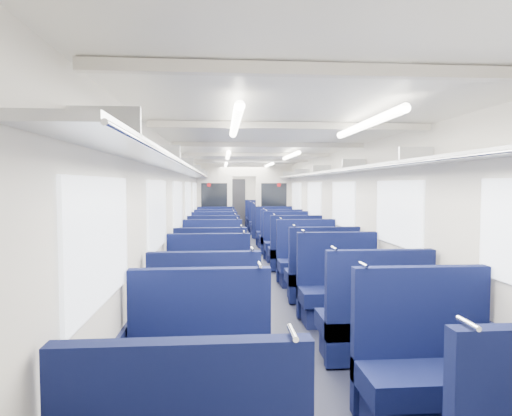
{
  "coord_description": "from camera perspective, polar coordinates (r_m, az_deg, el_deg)",
  "views": [
    {
      "loc": [
        -0.67,
        -10.13,
        1.75
      ],
      "look_at": [
        0.24,
        1.36,
        1.14
      ],
      "focal_mm": 30.67,
      "sensor_mm": 36.0,
      "label": 1
    }
  ],
  "objects": [
    {
      "name": "seat_13",
      "position": [
        9.04,
        5.08,
        -5.82
      ],
      "size": [
        1.05,
        0.58,
        1.17
      ],
      "color": "#0D1440",
      "rests_on": "floor"
    },
    {
      "name": "wall_left",
      "position": [
        10.17,
        -8.66,
        -0.24
      ],
      "size": [
        0.02,
        18.0,
        2.35
      ],
      "primitive_type": "cube",
      "color": "beige",
      "rests_on": "floor"
    },
    {
      "name": "seat_4",
      "position": [
        4.39,
        -6.64,
        -15.45
      ],
      "size": [
        1.05,
        0.58,
        1.17
      ],
      "color": "#0D1440",
      "rests_on": "floor"
    },
    {
      "name": "seat_2",
      "position": [
        3.37,
        -7.36,
        -21.34
      ],
      "size": [
        1.05,
        0.58,
        1.17
      ],
      "color": "#0D1440",
      "rests_on": "floor"
    },
    {
      "name": "seat_6",
      "position": [
        5.54,
        -6.18,
        -11.51
      ],
      "size": [
        1.05,
        0.58,
        1.17
      ],
      "color": "#0D1440",
      "rests_on": "floor"
    },
    {
      "name": "seat_9",
      "position": [
        6.71,
        8.57,
        -8.96
      ],
      "size": [
        1.05,
        0.58,
        1.17
      ],
      "color": "#0D1440",
      "rests_on": "floor"
    },
    {
      "name": "seat_12",
      "position": [
        8.98,
        -5.54,
        -5.89
      ],
      "size": [
        1.05,
        0.58,
        1.17
      ],
      "color": "#0D1440",
      "rests_on": "floor"
    },
    {
      "name": "seat_20",
      "position": [
        14.31,
        -5.17,
        -2.55
      ],
      "size": [
        1.05,
        0.58,
        1.17
      ],
      "color": "#0D1440",
      "rests_on": "floor"
    },
    {
      "name": "bulkhead",
      "position": [
        12.85,
        -1.56,
        0.73
      ],
      "size": [
        2.8,
        0.1,
        2.35
      ],
      "color": "beige",
      "rests_on": "floor"
    },
    {
      "name": "seat_11",
      "position": [
        7.78,
        6.69,
        -7.28
      ],
      "size": [
        1.05,
        0.58,
        1.17
      ],
      "color": "#0D1440",
      "rests_on": "floor"
    },
    {
      "name": "seat_23",
      "position": [
        15.6,
        0.99,
        -2.08
      ],
      "size": [
        1.05,
        0.58,
        1.17
      ],
      "color": "#0D1440",
      "rests_on": "floor"
    },
    {
      "name": "seat_21",
      "position": [
        14.34,
        1.48,
        -2.53
      ],
      "size": [
        1.05,
        0.58,
        1.17
      ],
      "color": "#0D1440",
      "rests_on": "floor"
    },
    {
      "name": "luggage_rack_right",
      "position": [
        10.31,
        5.99,
        4.26
      ],
      "size": [
        0.36,
        17.4,
        0.18
      ],
      "color": "#B2B5BA",
      "rests_on": "wall_right"
    },
    {
      "name": "seat_27",
      "position": [
        17.8,
        0.3,
        -1.44
      ],
      "size": [
        1.05,
        0.58,
        1.17
      ],
      "color": "#0D1440",
      "rests_on": "floor"
    },
    {
      "name": "seat_17",
      "position": [
        11.14,
        3.23,
        -4.14
      ],
      "size": [
        1.05,
        0.58,
        1.17
      ],
      "color": "#0D1440",
      "rests_on": "floor"
    },
    {
      "name": "seat_10",
      "position": [
        7.73,
        -5.71,
        -7.34
      ],
      "size": [
        1.05,
        0.58,
        1.17
      ],
      "color": "#0D1440",
      "rests_on": "floor"
    },
    {
      "name": "seat_7",
      "position": [
        5.78,
        10.82,
        -10.93
      ],
      "size": [
        1.05,
        0.58,
        1.17
      ],
      "color": "#0D1440",
      "rests_on": "floor"
    },
    {
      "name": "ceiling",
      "position": [
        10.17,
        -0.77,
        6.42
      ],
      "size": [
        2.8,
        18.0,
        0.01
      ],
      "primitive_type": "cube",
      "color": "white",
      "rests_on": "wall_left"
    },
    {
      "name": "seat_15",
      "position": [
        10.16,
        4.0,
        -4.84
      ],
      "size": [
        1.05,
        0.58,
        1.17
      ],
      "color": "#0D1440",
      "rests_on": "floor"
    },
    {
      "name": "seat_5",
      "position": [
        4.62,
        15.11,
        -14.58
      ],
      "size": [
        1.05,
        0.58,
        1.17
      ],
      "color": "#0D1440",
      "rests_on": "floor"
    },
    {
      "name": "seat_3",
      "position": [
        3.64,
        21.52,
        -19.66
      ],
      "size": [
        1.05,
        0.58,
        1.17
      ],
      "color": "#0D1440",
      "rests_on": "floor"
    },
    {
      "name": "ceiling_fittings",
      "position": [
        9.91,
        -0.67,
        6.16
      ],
      "size": [
        2.7,
        16.06,
        0.11
      ],
      "color": "beige",
      "rests_on": "ceiling"
    },
    {
      "name": "seat_22",
      "position": [
        15.49,
        -5.13,
        -2.12
      ],
      "size": [
        1.05,
        0.58,
        1.17
      ],
      "color": "#0D1440",
      "rests_on": "floor"
    },
    {
      "name": "seat_14",
      "position": [
        9.95,
        -5.45,
        -5.01
      ],
      "size": [
        1.05,
        0.58,
        1.17
      ],
      "color": "#0D1440",
      "rests_on": "floor"
    },
    {
      "name": "wall_right",
      "position": [
        10.36,
        6.99,
        -0.17
      ],
      "size": [
        0.02,
        18.0,
        2.35
      ],
      "primitive_type": "cube",
      "color": "beige",
      "rests_on": "floor"
    },
    {
      "name": "end_door",
      "position": [
        19.1,
        -2.54,
        0.79
      ],
      "size": [
        0.75,
        0.06,
        2.0
      ],
      "primitive_type": "cube",
      "color": "black",
      "rests_on": "floor"
    },
    {
      "name": "seat_24",
      "position": [
        16.68,
        -5.09,
        -1.75
      ],
      "size": [
        1.05,
        0.58,
        1.17
      ],
      "color": "#0D1440",
      "rests_on": "floor"
    },
    {
      "name": "seat_16",
      "position": [
        11.19,
        -5.35,
        -4.12
      ],
      "size": [
        1.05,
        0.58,
        1.17
      ],
      "color": "#0D1440",
      "rests_on": "floor"
    },
    {
      "name": "dado_left",
      "position": [
        10.25,
        -8.54,
        -4.84
      ],
      "size": [
        0.03,
        17.9,
        0.7
      ],
      "primitive_type": "cube",
      "color": "#101435",
      "rests_on": "floor"
    },
    {
      "name": "windows",
      "position": [
        9.7,
        -0.59,
        1.09
      ],
      "size": [
        2.78,
        15.6,
        0.75
      ],
      "color": "white",
      "rests_on": "wall_left"
    },
    {
      "name": "seat_25",
      "position": [
        16.63,
        0.64,
        -1.76
      ],
      "size": [
        1.05,
        0.58,
        1.17
      ],
      "color": "#0D1440",
      "rests_on": "floor"
    },
    {
      "name": "seat_26",
      "position": [
        17.7,
        -5.06,
        -1.48
      ],
      "size": [
        1.05,
        0.58,
        1.17
      ],
      "color": "#0D1440",
      "rests_on": "floor"
    },
    {
      "name": "dado_right",
      "position": [
        10.43,
        6.88,
        -4.7
      ],
      "size": [
        0.03,
        17.9,
        0.7
      ],
      "primitive_type": "cube",
      "color": "#101435",
      "rests_on": "floor"
    },
    {
      "name": "seat_8",
      "position": [
        6.57,
        -5.92,
        -9.21
      ],
      "size": [
        1.05,
        0.58,
        1.17
      ],
      "color": "#0D1440",
      "rests_on": "floor"
    },
    {
      "name": "floor",
      "position": [
        10.3,
        -0.76,
        -6.74
      ],
      "size": [
        2.8,
        18.0,
        0.01
      ],
      "primitive_type": "cube",
      "color": "black",
      "rests_on": "ground"
    },
    {
      "name": "seat_18",
      "position": [
        12.24,
        -5.28,
        -3.5
      ],
      "size": [
        1.05,
        0.58,
        1.17
      ],
      "color": "#0D1440",
      "rests_on": "floor"
    },
    {
      "name": "wall_far",
      "position": [
        19.15,
        -2.55,
        1.32
      ],
      "size": [
        2.8,
        0.02,
        2.35
      ],
      "primitive_type": "cube",
      "color": "beige",
      "rests_on": "floor"
    },
    {
      "name": "seat_19",
      "position": [
        12.39,
        2.43,
        -3.41
      ],
      "size": [
        1.05,
        0.58,
        1.17
      ],
      "color": "#0D1440",
      "rests_on": "floor"
    },
    {
      "name": "luggage_rack_left",
      "position": [
        10.15,
        -7.64,
        4.27
      ],
      "size": [
        0.36,
        17.4,
        0.18
      ],
      "color": "#B2B5BA",
      "rests_on": "wall_left"
    }
  ]
}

